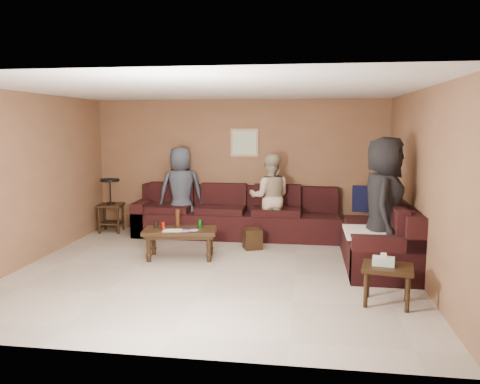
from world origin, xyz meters
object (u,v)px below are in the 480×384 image
Objects in this scene: coffee_table at (180,233)px; waste_bin at (252,239)px; sectional_sofa at (278,226)px; person_right at (384,205)px; person_middle at (270,197)px; end_table_left at (111,204)px; person_left at (181,191)px; side_table_right at (387,271)px.

waste_bin is (1.03, 0.71, -0.22)m from coffee_table.
sectional_sofa is 2.48× the size of person_right.
sectional_sofa is 0.61m from person_middle.
person_left is at bearing -0.96° from end_table_left.
sectional_sofa is 1.75m from coffee_table.
waste_bin is (-0.41, -0.28, -0.16)m from sectional_sofa.
waste_bin is at bearing 34.61° from coffee_table.
waste_bin is 0.92m from person_middle.
sectional_sofa is 2.83m from side_table_right.
sectional_sofa is at bearing -10.02° from end_table_left.
person_left is at bearing 163.42° from sectional_sofa.
end_table_left is 0.54× the size of person_right.
coffee_table is 0.76× the size of person_middle.
coffee_table is 1.15× the size of end_table_left.
person_middle reaches higher than waste_bin.
person_left is at bearing 104.33° from coffee_table.
person_right is at bearing -38.52° from sectional_sofa.
person_left is 1.07× the size of person_middle.
person_right is at bearing -4.18° from coffee_table.
end_table_left reaches higher than sectional_sofa.
coffee_table is 3.48× the size of waste_bin.
sectional_sofa is 13.88× the size of waste_bin.
person_left reaches higher than end_table_left.
person_left is (-1.84, 0.55, 0.50)m from sectional_sofa.
sectional_sofa is 2.83× the size of person_left.
side_table_right reaches higher than waste_bin.
end_table_left reaches higher than coffee_table.
person_left reaches higher than sectional_sofa.
waste_bin is at bearing -146.36° from sectional_sofa.
end_table_left is 5.52m from side_table_right.
side_table_right is (1.38, -2.47, 0.07)m from sectional_sofa.
waste_bin is 1.77m from person_left.
side_table_right is (2.82, -1.49, 0.01)m from coffee_table.
person_left is at bearing 149.96° from waste_bin.
person_right reaches higher than end_table_left.
side_table_right is 1.86× the size of waste_bin.
waste_bin is at bearing 66.45° from person_middle.
sectional_sofa is 1.98m from person_left.
coffee_table is 1.64m from person_left.
sectional_sofa is 3.29m from end_table_left.
end_table_left is at bearing 146.52° from side_table_right.
sectional_sofa is 0.52m from waste_bin.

